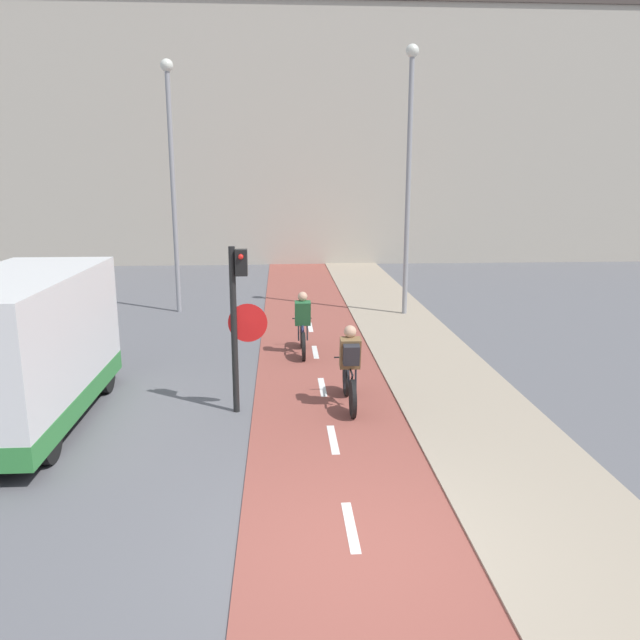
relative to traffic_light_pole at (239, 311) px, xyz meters
The scene contains 10 objects.
ground_plane 4.95m from the traffic_light_pole, 70.98° to the right, with size 120.00×120.00×0.00m, color #5B5B60.
bike_lane 4.94m from the traffic_light_pole, 70.96° to the right, with size 2.61×60.00×0.02m.
sidewalk_strip 6.18m from the traffic_light_pole, 47.37° to the right, with size 2.40×60.00×0.05m.
building_row_background 21.83m from the traffic_light_pole, 85.98° to the left, with size 60.00×5.20×12.02m.
traffic_light_pole is the anchor object (origin of this frame).
street_lamp_far 9.23m from the traffic_light_pole, 105.76° to the left, with size 0.36×0.36×7.27m.
street_lamp_sidewalk 9.21m from the traffic_light_pole, 60.04° to the left, with size 0.36×0.36×7.57m.
cyclist_near 2.21m from the traffic_light_pole, ahead, with size 0.46×1.77×1.50m.
cyclist_far 3.92m from the traffic_light_pole, 71.20° to the left, with size 0.46×1.72×1.48m.
van 3.56m from the traffic_light_pole, behind, with size 1.91×4.68×2.51m.
Camera 1 is at (-0.77, -6.05, 4.02)m, focal length 35.00 mm.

